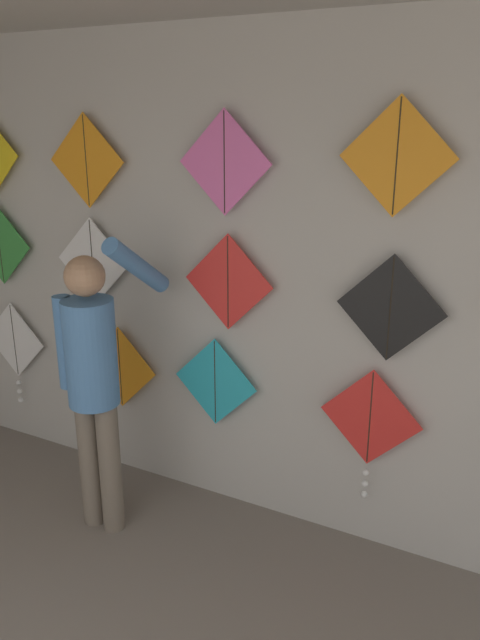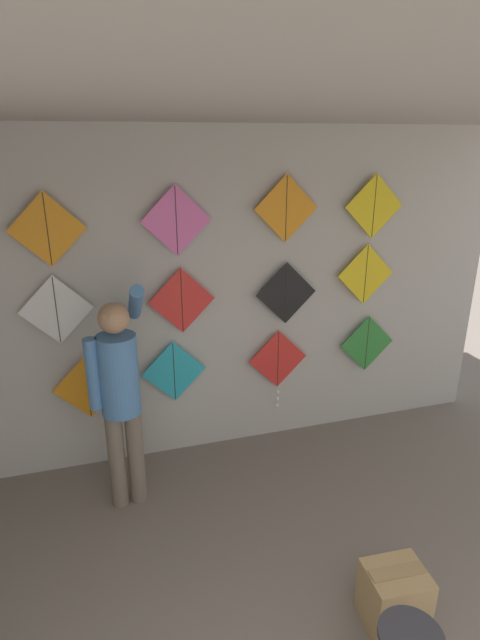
# 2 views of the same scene
# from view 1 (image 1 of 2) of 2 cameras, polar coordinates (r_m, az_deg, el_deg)

# --- Properties ---
(back_panel) EXTENTS (5.91, 0.06, 2.80)m
(back_panel) POSITION_cam_1_polar(r_m,az_deg,el_deg) (3.57, -0.39, 3.14)
(back_panel) COLOR #BCB7AD
(back_panel) RESTS_ON ground
(shopkeeper) EXTENTS (0.44, 0.62, 1.75)m
(shopkeeper) POSITION_cam_1_polar(r_m,az_deg,el_deg) (3.54, -13.20, -4.62)
(shopkeeper) COLOR #726656
(shopkeeper) RESTS_ON ground
(kite_0) EXTENTS (0.55, 0.04, 0.76)m
(kite_0) POSITION_cam_1_polar(r_m,az_deg,el_deg) (4.75, -19.88, -2.19)
(kite_0) COLOR white
(kite_1) EXTENTS (0.55, 0.01, 0.55)m
(kite_1) POSITION_cam_1_polar(r_m,az_deg,el_deg) (4.13, -10.90, -4.27)
(kite_1) COLOR orange
(kite_2) EXTENTS (0.55, 0.01, 0.55)m
(kite_2) POSITION_cam_1_polar(r_m,az_deg,el_deg) (3.74, -2.28, -5.70)
(kite_2) COLOR #28B2C6
(kite_3) EXTENTS (0.55, 0.04, 0.76)m
(kite_3) POSITION_cam_1_polar(r_m,az_deg,el_deg) (3.43, 11.77, -9.34)
(kite_3) COLOR red
(kite_5) EXTENTS (0.55, 0.01, 0.55)m
(kite_5) POSITION_cam_1_polar(r_m,az_deg,el_deg) (4.58, -21.11, 6.47)
(kite_5) COLOR #338C38
(kite_6) EXTENTS (0.55, 0.01, 0.55)m
(kite_6) POSITION_cam_1_polar(r_m,az_deg,el_deg) (4.02, -13.32, 5.22)
(kite_6) COLOR white
(kite_7) EXTENTS (0.55, 0.01, 0.55)m
(kite_7) POSITION_cam_1_polar(r_m,az_deg,el_deg) (3.49, -1.16, 3.46)
(kite_7) COLOR red
(kite_8) EXTENTS (0.55, 0.01, 0.55)m
(kite_8) POSITION_cam_1_polar(r_m,az_deg,el_deg) (3.17, 13.58, 1.03)
(kite_8) COLOR black
(kite_11) EXTENTS (0.55, 0.01, 0.55)m
(kite_11) POSITION_cam_1_polar(r_m,az_deg,el_deg) (3.92, -13.87, 13.94)
(kite_11) COLOR orange
(kite_12) EXTENTS (0.55, 0.01, 0.55)m
(kite_12) POSITION_cam_1_polar(r_m,az_deg,el_deg) (3.38, -1.42, 14.17)
(kite_12) COLOR pink
(kite_13) EXTENTS (0.55, 0.01, 0.55)m
(kite_13) POSITION_cam_1_polar(r_m,az_deg,el_deg) (3.04, 14.17, 14.24)
(kite_13) COLOR orange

